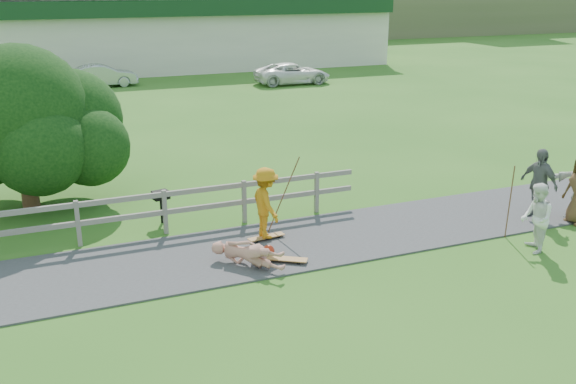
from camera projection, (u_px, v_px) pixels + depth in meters
name	position (u px, v px, depth m)	size (l,w,h in m)	color
ground	(295.00, 275.00, 13.35)	(260.00, 260.00, 0.00)	#2E631C
path	(270.00, 247.00, 14.66)	(34.00, 3.00, 0.04)	#343436
fence	(49.00, 220.00, 14.35)	(15.05, 0.10, 1.10)	#605C55
strip_mall	(153.00, 30.00, 44.67)	(32.50, 10.75, 5.10)	silver
skater_rider	(266.00, 207.00, 14.83)	(1.08, 0.62, 1.68)	#BA7311
skater_fallen	(248.00, 254.00, 13.59)	(1.70, 0.41, 0.62)	tan
spectator_a	(537.00, 218.00, 14.26)	(0.77, 0.60, 1.59)	white
spectator_b	(539.00, 184.00, 16.29)	(1.08, 0.45, 1.84)	slate
car_silver	(102.00, 76.00, 36.80)	(1.36, 3.89, 1.28)	#A6A8AE
car_white	(292.00, 73.00, 37.84)	(2.06, 4.47, 1.24)	white
tree	(23.00, 139.00, 16.83)	(5.81, 5.81, 3.72)	black
bbq	(161.00, 207.00, 16.08)	(0.39, 0.30, 0.84)	black
longboard_rider	(266.00, 239.00, 15.08)	(0.90, 0.22, 0.10)	olive
longboard_fallen	(284.00, 261.00, 13.87)	(1.00, 0.24, 0.11)	olive
helmet	(268.00, 251.00, 14.17)	(0.28, 0.28, 0.28)	red
pole_rider	(283.00, 192.00, 15.35)	(0.03, 0.03, 2.03)	brown
pole_spec_left	(510.00, 202.00, 15.04)	(0.03, 0.03, 1.76)	brown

